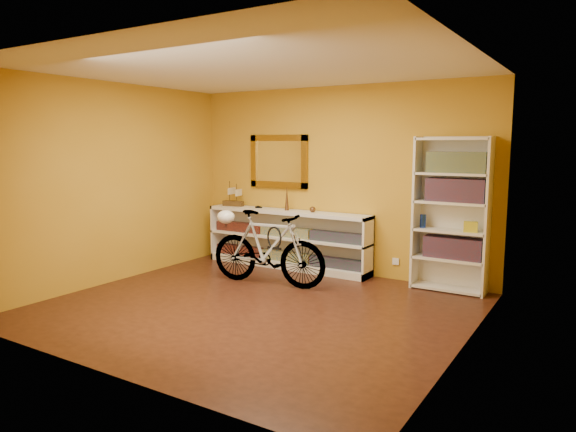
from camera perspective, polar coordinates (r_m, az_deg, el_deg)
The scene contains 24 objects.
floor at distance 5.94m, azimuth -3.62°, elevation -9.97°, with size 4.50×4.00×0.01m, color black.
ceiling at distance 5.70m, azimuth -3.85°, elevation 15.84°, with size 4.50×4.00×0.01m, color silver.
back_wall at distance 7.39m, azimuth 5.35°, elevation 3.87°, with size 4.50×0.01×2.60m, color #B5821B.
left_wall at distance 7.22m, azimuth -18.49°, elevation 3.40°, with size 0.01×4.00×2.60m, color #B5821B.
right_wall at distance 4.74m, azimuth 19.06°, elevation 1.22°, with size 0.01×4.00×2.60m, color #B5821B.
gilt_mirror at distance 7.81m, azimuth -1.04°, elevation 5.96°, with size 0.98×0.06×0.78m, color brown.
wall_socket at distance 7.17m, azimuth 11.64°, elevation -4.86°, with size 0.09×0.01×0.09m, color silver.
console_unit at distance 7.68m, azimuth -0.15°, elevation -2.52°, with size 2.60×0.35×0.85m, color silver, non-canonical shape.
cd_row_lower at distance 7.72m, azimuth -0.22°, elevation -4.40°, with size 2.50×0.13×0.14m, color black.
cd_row_upper at distance 7.65m, azimuth -0.23°, elevation -1.73°, with size 2.50×0.13×0.14m, color navy.
model_ship at distance 8.15m, azimuth -5.99°, elevation 2.44°, with size 0.33×0.12×0.39m, color #3B2710, non-canonical shape.
toy_car at distance 7.89m, azimuth -3.20°, elevation 0.87°, with size 0.00×0.00×0.00m, color black.
bronze_ornament at distance 7.60m, azimuth -0.13°, elevation 1.98°, with size 0.06×0.06×0.36m, color #54341D.
decorative_orb at distance 7.40m, azimuth 2.69°, elevation 0.72°, with size 0.08×0.08×0.08m, color #54341D.
bookcase at distance 6.70m, azimuth 17.30°, elevation 0.12°, with size 0.90×0.30×1.90m, color silver, non-canonical shape.
book_row_a at distance 6.75m, azimuth 17.57°, elevation -3.31°, with size 0.70×0.22×0.26m, color maroon.
book_row_b at distance 6.66m, azimuth 17.82°, elevation 2.70°, with size 0.70×0.22×0.28m, color maroon.
book_row_c at distance 6.64m, azimuth 17.94°, elevation 5.58°, with size 0.70×0.22×0.25m, color navy.
travel_mug at distance 6.79m, azimuth 14.47°, elevation -0.53°, with size 0.07×0.07×0.17m, color navy.
red_tin at distance 6.73m, azimuth 15.92°, elevation 5.31°, with size 0.13×0.13×0.16m, color maroon.
yellow_bag at distance 6.62m, azimuth 19.26°, elevation -1.13°, with size 0.16×0.11×0.12m, color gold.
bicycle at distance 6.74m, azimuth -2.22°, elevation -3.51°, with size 1.64×0.42×0.96m, color silver.
helmet at distance 6.99m, azimuth -6.78°, elevation -0.10°, with size 0.24×0.23×0.18m, color white.
u_lock at distance 6.67m, azimuth -1.50°, elevation -2.36°, with size 0.22×0.22×0.02m, color black.
Camera 1 is at (3.29, -4.60, 1.82)m, focal length 32.68 mm.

